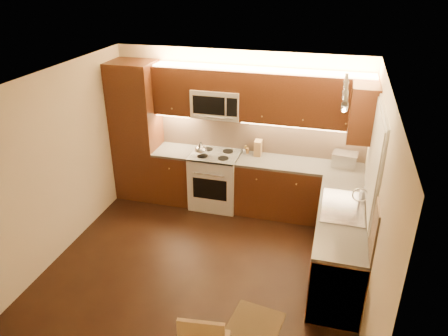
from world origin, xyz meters
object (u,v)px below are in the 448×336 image
(microwave, at_px, (217,103))
(sink, at_px, (344,202))
(knife_block, at_px, (258,148))
(stove, at_px, (216,179))
(kettle, at_px, (201,149))
(toaster_oven, at_px, (345,160))
(soap_bottle, at_px, (364,193))

(microwave, height_order, sink, microwave)
(sink, bearing_deg, microwave, 147.79)
(knife_block, bearing_deg, stove, -166.35)
(stove, distance_m, knife_block, 0.88)
(sink, bearing_deg, kettle, 155.37)
(toaster_oven, bearing_deg, microwave, -173.06)
(soap_bottle, bearing_deg, microwave, 134.39)
(sink, height_order, knife_block, knife_block)
(kettle, bearing_deg, knife_block, 18.61)
(stove, bearing_deg, knife_block, 15.85)
(microwave, bearing_deg, sink, -32.21)
(sink, xyz_separation_m, knife_block, (-1.35, 1.31, 0.05))
(toaster_oven, relative_size, soap_bottle, 2.07)
(stove, height_order, knife_block, knife_block)
(sink, height_order, soap_bottle, soap_bottle)
(toaster_oven, xyz_separation_m, knife_block, (-1.33, 0.06, 0.02))
(microwave, distance_m, soap_bottle, 2.55)
(sink, distance_m, toaster_oven, 1.25)
(kettle, bearing_deg, microwave, 49.56)
(toaster_oven, bearing_deg, soap_bottle, -67.62)
(microwave, distance_m, kettle, 0.76)
(microwave, height_order, soap_bottle, microwave)
(microwave, height_order, knife_block, microwave)
(kettle, bearing_deg, toaster_oven, 5.55)
(microwave, relative_size, sink, 0.88)
(microwave, relative_size, soap_bottle, 4.44)
(stove, distance_m, microwave, 1.27)
(microwave, relative_size, knife_block, 3.12)
(sink, relative_size, soap_bottle, 5.03)
(soap_bottle, bearing_deg, stove, 137.36)
(toaster_oven, xyz_separation_m, soap_bottle, (0.26, -0.95, -0.02))
(microwave, height_order, kettle, microwave)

